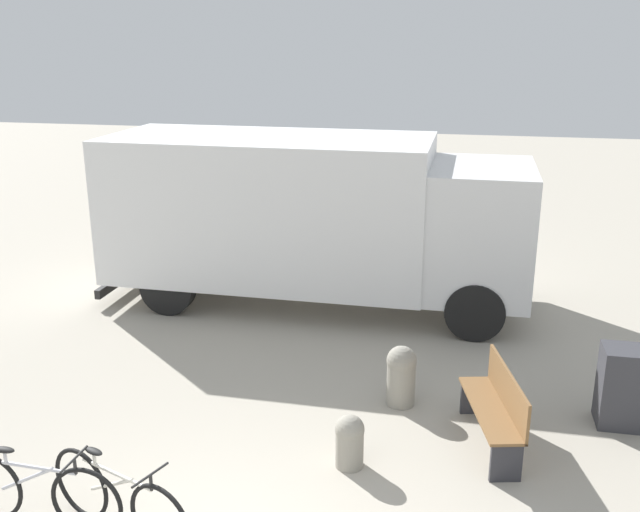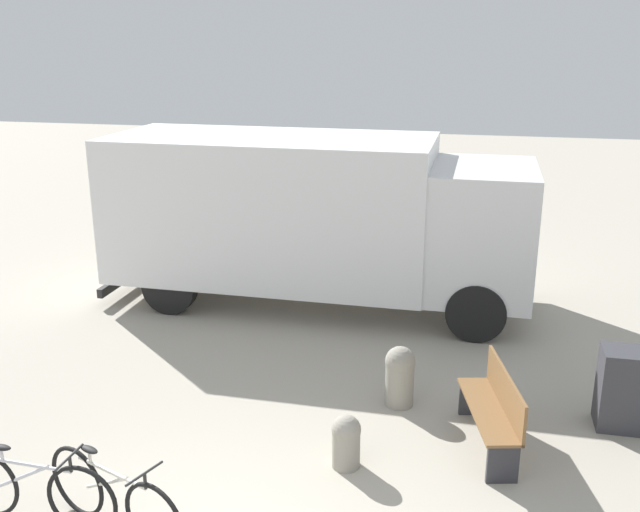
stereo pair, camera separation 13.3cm
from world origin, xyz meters
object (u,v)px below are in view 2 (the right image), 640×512
object	(u,v)px
bicycle_near	(32,490)
utility_box	(625,389)
delivery_truck	(312,212)
park_bench	(495,407)
bollard_near_bench	(346,440)
bollard_far_bench	(400,374)
bicycle_middle	(114,498)

from	to	relation	value
bicycle_near	utility_box	world-z (taller)	utility_box
bicycle_near	delivery_truck	bearing A→B (deg)	81.22
park_bench	bollard_near_bench	xyz separation A→B (m)	(-1.58, -0.77, -0.17)
delivery_truck	bollard_far_bench	world-z (taller)	delivery_truck
bollard_far_bench	delivery_truck	bearing A→B (deg)	119.70
bicycle_middle	bollard_near_bench	world-z (taller)	bicycle_middle
bicycle_near	bollard_near_bench	distance (m)	3.20
bollard_near_bench	bicycle_middle	bearing A→B (deg)	-141.14
bicycle_middle	bollard_far_bench	bearing A→B (deg)	73.25
bollard_near_bench	delivery_truck	bearing A→B (deg)	107.24
bicycle_middle	utility_box	bearing A→B (deg)	52.44
bicycle_middle	bollard_near_bench	xyz separation A→B (m)	(1.94, 1.56, -0.07)
bicycle_near	park_bench	bearing A→B (deg)	30.81
delivery_truck	bicycle_near	distance (m)	6.75
bicycle_middle	bollard_near_bench	distance (m)	2.49
bollard_far_bench	utility_box	distance (m)	2.69
bollard_near_bench	bollard_far_bench	size ratio (longest dim) A/B	0.77
delivery_truck	bollard_far_bench	size ratio (longest dim) A/B	9.10
bollard_near_bench	utility_box	distance (m)	3.48
bicycle_near	bollard_far_bench	distance (m)	4.46
delivery_truck	bollard_near_bench	distance (m)	5.29
bicycle_middle	bollard_far_bench	world-z (taller)	bicycle_middle
bollard_far_bench	utility_box	xyz separation A→B (m)	(2.69, 0.04, 0.07)
bicycle_near	bollard_near_bench	xyz separation A→B (m)	(2.76, 1.62, -0.07)
delivery_truck	utility_box	size ratio (longest dim) A/B	7.28
bollard_near_bench	bollard_far_bench	world-z (taller)	bollard_far_bench
delivery_truck	park_bench	world-z (taller)	delivery_truck
bollard_far_bench	bicycle_near	bearing A→B (deg)	-135.53
park_bench	bicycle_middle	bearing A→B (deg)	110.19
delivery_truck	park_bench	bearing A→B (deg)	-52.48
park_bench	bollard_near_bench	bearing A→B (deg)	102.57
park_bench	bollard_far_bench	bearing A→B (deg)	44.47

